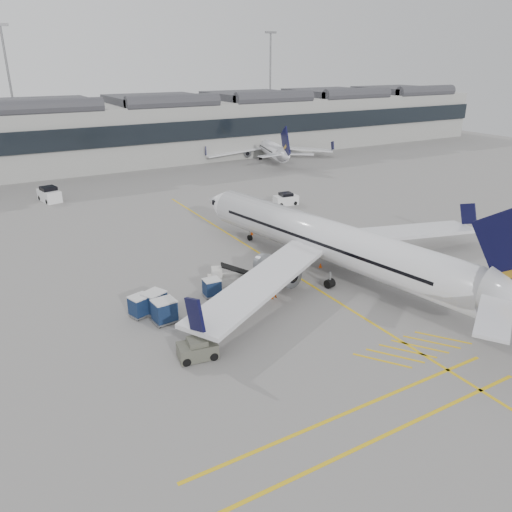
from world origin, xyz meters
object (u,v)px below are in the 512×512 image
belt_loader (228,277)px  pushback_tug (197,349)px  baggage_cart_a (212,287)px  airliner_main (335,243)px  ramp_agent_a (267,280)px  ramp_agent_b (272,288)px

belt_loader → pushback_tug: bearing=-105.3°
belt_loader → baggage_cart_a: (-2.41, -1.72, 0.29)m
airliner_main → belt_loader: (-9.62, 3.17, -2.60)m
pushback_tug → ramp_agent_a: bearing=44.5°
ramp_agent_a → pushback_tug: 12.20m
airliner_main → pushback_tug: size_ratio=14.12×
airliner_main → ramp_agent_b: bearing=-179.4°
belt_loader → ramp_agent_a: bearing=-26.5°
ramp_agent_a → belt_loader: bearing=91.5°
ramp_agent_a → ramp_agent_b: ramp_agent_b is taller
airliner_main → ramp_agent_b: (-7.75, -1.50, -2.24)m
belt_loader → ramp_agent_b: bearing=-46.8°
ramp_agent_a → ramp_agent_b: size_ratio=0.91×
ramp_agent_b → pushback_tug: bearing=16.2°
pushback_tug → ramp_agent_b: bearing=38.4°
belt_loader → airliner_main: bearing=3.1°
pushback_tug → belt_loader: bearing=62.1°
airliner_main → ramp_agent_a: 7.47m
ramp_agent_b → pushback_tug: (-9.24, -5.25, -0.27)m
ramp_agent_b → pushback_tug: ramp_agent_b is taller
airliner_main → belt_loader: bearing=151.5°
belt_loader → pushback_tug: belt_loader is taller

